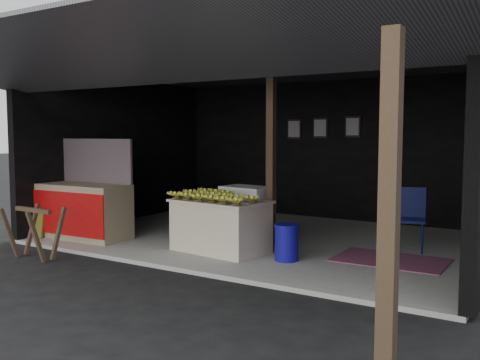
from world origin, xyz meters
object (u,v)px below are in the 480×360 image
Objects in this scene: water_barrel at (287,243)px; banana_table at (220,226)px; white_crate at (247,213)px; plastic_chair at (410,213)px; neighbor_stall at (84,208)px; sawhorse at (34,227)px.

banana_table is at bearing -179.84° from water_barrel.
plastic_chair reaches higher than white_crate.
white_crate is 2.57m from plastic_chair.
neighbor_stall is (-2.55, -0.36, 0.11)m from banana_table.
water_barrel is (3.65, 0.37, -0.26)m from neighbor_stall.
white_crate is at bearing 142.57° from water_barrel.
banana_table reaches higher than sawhorse.
white_crate is 1.86× the size of water_barrel.
banana_table is 1.12m from water_barrel.
sawhorse reaches higher than water_barrel.
water_barrel is (3.23, 1.67, -0.17)m from sawhorse.
sawhorse is (-2.01, -2.60, -0.03)m from white_crate.
banana_table reaches higher than water_barrel.
water_barrel is 0.51× the size of plastic_chair.
white_crate is 1.16× the size of sawhorse.
plastic_chair is (2.36, 1.63, 0.17)m from banana_table.
white_crate is 0.53× the size of neighbor_stall.
neighbor_stall is 3.49× the size of water_barrel.
white_crate is at bearing 103.49° from banana_table.
banana_table is 2.87m from plastic_chair.
plastic_chair is at bearing 37.57° from sawhorse.
neighbor_stall reaches higher than plastic_chair.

